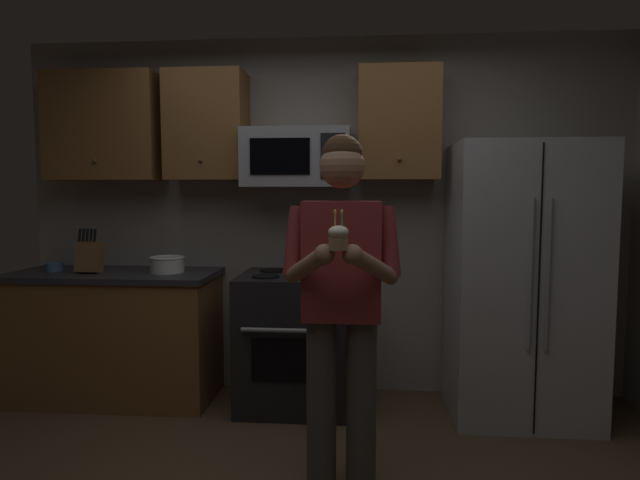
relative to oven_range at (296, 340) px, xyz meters
name	(u,v)px	position (x,y,z in m)	size (l,w,h in m)	color
wall_back	(322,217)	(0.15, 0.39, 0.84)	(4.40, 0.10, 2.60)	gray
oven_range	(296,340)	(0.00, 0.00, 0.00)	(0.76, 0.70, 0.93)	black
microwave	(297,158)	(0.00, 0.12, 1.26)	(0.74, 0.41, 0.40)	#9EA0A5
refrigerator	(521,281)	(1.50, -0.04, 0.44)	(0.90, 0.75, 1.80)	#B7BABF
cabinet_row_upper	(218,126)	(-0.57, 0.17, 1.49)	(2.78, 0.36, 0.76)	brown
counter_left	(116,335)	(-1.30, 0.02, 0.00)	(1.44, 0.66, 0.92)	brown
knife_block	(90,256)	(-1.45, -0.03, 0.57)	(0.16, 0.15, 0.32)	brown
bowl_large_white	(167,264)	(-0.91, 0.02, 0.52)	(0.24, 0.24, 0.11)	white
bowl_small_colored	(54,267)	(-1.74, 0.01, 0.49)	(0.13, 0.13, 0.06)	#4C7299
person	(342,292)	(0.36, -1.05, 0.53)	(0.60, 0.48, 1.76)	#4C4742
cupcake	(338,237)	(0.36, -1.38, 0.83)	(0.09, 0.09, 0.17)	#A87F56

